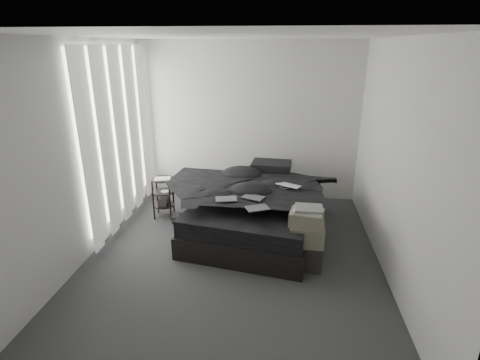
# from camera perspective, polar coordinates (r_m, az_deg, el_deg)

# --- Properties ---
(floor) EXTENTS (3.60, 4.20, 0.01)m
(floor) POSITION_cam_1_polar(r_m,az_deg,el_deg) (4.78, -1.12, -11.78)
(floor) COLOR #333336
(floor) RESTS_ON ground
(ceiling) EXTENTS (3.60, 4.20, 0.01)m
(ceiling) POSITION_cam_1_polar(r_m,az_deg,el_deg) (4.07, -1.38, 21.14)
(ceiling) COLOR white
(ceiling) RESTS_ON ground
(wall_back) EXTENTS (3.60, 0.01, 2.60)m
(wall_back) POSITION_cam_1_polar(r_m,az_deg,el_deg) (6.27, 1.38, 8.78)
(wall_back) COLOR silver
(wall_back) RESTS_ON ground
(wall_front) EXTENTS (3.60, 0.01, 2.60)m
(wall_front) POSITION_cam_1_polar(r_m,az_deg,el_deg) (2.35, -8.29, -11.46)
(wall_front) COLOR silver
(wall_front) RESTS_ON ground
(wall_left) EXTENTS (0.01, 4.20, 2.60)m
(wall_left) POSITION_cam_1_polar(r_m,az_deg,el_deg) (4.82, -22.98, 3.75)
(wall_left) COLOR silver
(wall_left) RESTS_ON ground
(wall_right) EXTENTS (0.01, 4.20, 2.60)m
(wall_right) POSITION_cam_1_polar(r_m,az_deg,el_deg) (4.39, 22.75, 2.29)
(wall_right) COLOR silver
(wall_right) RESTS_ON ground
(window_left) EXTENTS (0.02, 2.00, 2.30)m
(window_left) POSITION_cam_1_polar(r_m,az_deg,el_deg) (5.58, -18.49, 6.87)
(window_left) COLOR white
(window_left) RESTS_ON wall_left
(curtain_left) EXTENTS (0.06, 2.12, 2.48)m
(curtain_left) POSITION_cam_1_polar(r_m,az_deg,el_deg) (5.57, -17.94, 6.18)
(curtain_left) COLOR white
(curtain_left) RESTS_ON wall_left
(bed) EXTENTS (1.97, 2.38, 0.29)m
(bed) POSITION_cam_1_polar(r_m,az_deg,el_deg) (5.36, 2.57, -6.33)
(bed) COLOR black
(bed) RESTS_ON floor
(mattress) EXTENTS (1.89, 2.31, 0.23)m
(mattress) POSITION_cam_1_polar(r_m,az_deg,el_deg) (5.25, 2.61, -3.81)
(mattress) COLOR black
(mattress) RESTS_ON bed
(duvet) EXTENTS (1.87, 2.07, 0.25)m
(duvet) POSITION_cam_1_polar(r_m,az_deg,el_deg) (5.11, 2.51, -1.60)
(duvet) COLOR black
(duvet) RESTS_ON mattress
(pillow_lower) EXTENTS (0.71, 0.54, 0.14)m
(pillow_lower) POSITION_cam_1_polar(r_m,az_deg,el_deg) (5.94, 4.15, 0.97)
(pillow_lower) COLOR black
(pillow_lower) RESTS_ON mattress
(pillow_upper) EXTENTS (0.63, 0.46, 0.13)m
(pillow_upper) POSITION_cam_1_polar(r_m,az_deg,el_deg) (5.86, 4.83, 2.12)
(pillow_upper) COLOR black
(pillow_upper) RESTS_ON pillow_lower
(laptop) EXTENTS (0.40, 0.35, 0.03)m
(laptop) POSITION_cam_1_polar(r_m,az_deg,el_deg) (5.08, 7.11, -0.21)
(laptop) COLOR silver
(laptop) RESTS_ON duvet
(comic_a) EXTENTS (0.30, 0.23, 0.01)m
(comic_a) POSITION_cam_1_polar(r_m,az_deg,el_deg) (4.67, -2.12, -2.02)
(comic_a) COLOR black
(comic_a) RESTS_ON duvet
(comic_b) EXTENTS (0.31, 0.26, 0.01)m
(comic_b) POSITION_cam_1_polar(r_m,az_deg,el_deg) (4.73, 2.04, -1.69)
(comic_b) COLOR black
(comic_b) RESTS_ON duvet
(comic_c) EXTENTS (0.32, 0.27, 0.01)m
(comic_c) POSITION_cam_1_polar(r_m,az_deg,el_deg) (4.42, 2.68, -3.22)
(comic_c) COLOR black
(comic_c) RESTS_ON duvet
(side_stand) EXTENTS (0.36, 0.36, 0.61)m
(side_stand) POSITION_cam_1_polar(r_m,az_deg,el_deg) (5.85, -11.59, -2.65)
(side_stand) COLOR black
(side_stand) RESTS_ON floor
(papers) EXTENTS (0.27, 0.23, 0.01)m
(papers) POSITION_cam_1_polar(r_m,az_deg,el_deg) (5.73, -11.74, 0.20)
(papers) COLOR white
(papers) RESTS_ON side_stand
(floor_books) EXTENTS (0.14, 0.19, 0.13)m
(floor_books) POSITION_cam_1_polar(r_m,az_deg,el_deg) (5.74, -9.70, -5.67)
(floor_books) COLOR black
(floor_books) RESTS_ON floor
(box_lower) EXTENTS (0.46, 0.38, 0.31)m
(box_lower) POSITION_cam_1_polar(r_m,az_deg,el_deg) (4.62, 9.85, -11.08)
(box_lower) COLOR black
(box_lower) RESTS_ON floor
(box_mid) EXTENTS (0.41, 0.34, 0.24)m
(box_mid) POSITION_cam_1_polar(r_m,az_deg,el_deg) (4.48, 10.17, -8.13)
(box_mid) COLOR #696653
(box_mid) RESTS_ON box_lower
(box_upper) EXTENTS (0.42, 0.37, 0.16)m
(box_upper) POSITION_cam_1_polar(r_m,az_deg,el_deg) (4.40, 10.10, -5.73)
(box_upper) COLOR #696653
(box_upper) RESTS_ON box_mid
(art_book_white) EXTENTS (0.35, 0.30, 0.03)m
(art_book_white) POSITION_cam_1_polar(r_m,az_deg,el_deg) (4.36, 10.30, -4.58)
(art_book_white) COLOR silver
(art_book_white) RESTS_ON box_upper
(art_book_snake) EXTENTS (0.32, 0.26, 0.03)m
(art_book_snake) POSITION_cam_1_polar(r_m,az_deg,el_deg) (4.34, 10.43, -4.27)
(art_book_snake) COLOR silver
(art_book_snake) RESTS_ON art_book_white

